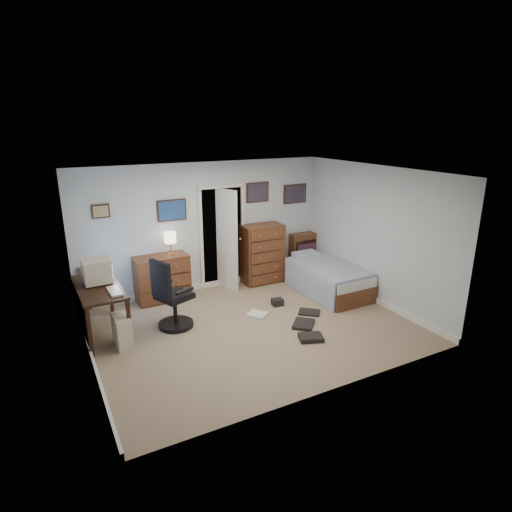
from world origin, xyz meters
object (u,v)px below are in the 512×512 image
(computer_desk, at_px, (93,299))
(low_dresser, at_px, (162,278))
(office_chair, at_px, (171,302))
(bed, at_px, (326,277))
(tall_dresser, at_px, (262,254))

(computer_desk, distance_m, low_dresser, 1.60)
(computer_desk, relative_size, office_chair, 1.19)
(bed, bearing_deg, low_dresser, 159.29)
(bed, bearing_deg, office_chair, -178.46)
(low_dresser, height_order, bed, low_dresser)
(computer_desk, height_order, low_dresser, low_dresser)
(computer_desk, relative_size, low_dresser, 1.45)
(tall_dresser, bearing_deg, office_chair, -151.35)
(low_dresser, bearing_deg, office_chair, -100.67)
(tall_dresser, bearing_deg, computer_desk, -164.51)
(tall_dresser, distance_m, bed, 1.40)
(bed, bearing_deg, computer_desk, 176.62)
(office_chair, distance_m, tall_dresser, 2.59)
(tall_dresser, relative_size, bed, 0.65)
(low_dresser, xyz_separation_m, tall_dresser, (2.11, -0.02, 0.18))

